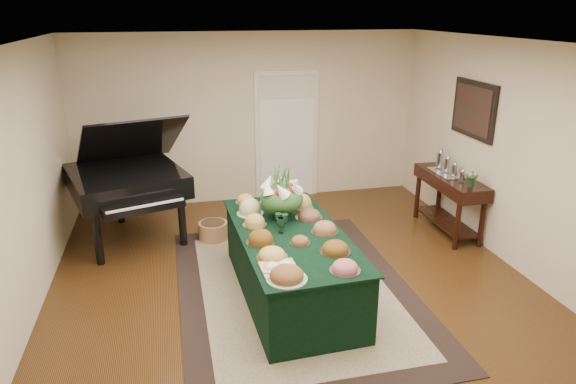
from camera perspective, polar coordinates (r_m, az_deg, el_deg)
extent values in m
plane|color=black|center=(6.03, 0.66, -10.39)|extent=(6.00, 6.00, 0.00)
cube|color=black|center=(5.95, 0.82, -10.78)|extent=(2.60, 3.63, 0.01)
cube|color=#BAAE8B|center=(5.94, 0.82, -10.73)|extent=(2.08, 3.12, 0.01)
cube|color=white|center=(8.48, -0.17, 6.30)|extent=(1.05, 0.04, 2.10)
cube|color=white|center=(8.48, -0.14, 5.94)|extent=(0.90, 0.06, 2.00)
cube|color=black|center=(5.69, 0.29, -8.06)|extent=(1.13, 2.30, 0.74)
cube|color=black|center=(5.52, 0.30, -4.61)|extent=(1.19, 2.36, 0.02)
cylinder|color=#AFB9AF|center=(6.02, -4.23, -2.39)|extent=(0.31, 0.31, 0.01)
ellipsoid|color=#F0EC96|center=(5.99, -4.25, -1.74)|extent=(0.26, 0.26, 0.13)
cylinder|color=silver|center=(5.53, 4.09, -4.44)|extent=(0.30, 0.30, 0.01)
ellipsoid|color=#96623C|center=(5.51, 4.10, -3.97)|extent=(0.25, 0.25, 0.09)
cylinder|color=silver|center=(4.78, 6.35, -8.65)|extent=(0.29, 0.29, 0.01)
ellipsoid|color=#CF676B|center=(4.76, 6.37, -8.20)|extent=(0.24, 0.24, 0.07)
cylinder|color=silver|center=(5.29, -3.06, -5.59)|extent=(0.31, 0.31, 0.01)
ellipsoid|color=brown|center=(5.27, -3.08, -5.05)|extent=(0.25, 0.25, 0.10)
cylinder|color=silver|center=(5.89, 2.36, -2.87)|extent=(0.32, 0.32, 0.01)
ellipsoid|color=brown|center=(5.87, 2.37, -2.49)|extent=(0.26, 0.26, 0.07)
cylinder|color=silver|center=(6.52, 0.72, -0.54)|extent=(0.25, 0.25, 0.01)
ellipsoid|color=#F0EC96|center=(6.51, 0.72, -0.21)|extent=(0.21, 0.21, 0.07)
cylinder|color=silver|center=(6.36, -4.74, -1.16)|extent=(0.25, 0.25, 0.01)
ellipsoid|color=#DDB24F|center=(6.34, -4.75, -0.78)|extent=(0.21, 0.21, 0.08)
cylinder|color=silver|center=(4.98, -1.81, -7.27)|extent=(0.31, 0.31, 0.01)
ellipsoid|color=#DDB24F|center=(4.96, -1.81, -6.84)|extent=(0.26, 0.26, 0.07)
cylinder|color=silver|center=(5.11, 5.28, -6.60)|extent=(0.32, 0.32, 0.01)
ellipsoid|color=brown|center=(5.09, 5.30, -6.14)|extent=(0.26, 0.26, 0.08)
cylinder|color=silver|center=(6.18, 1.62, -1.74)|extent=(0.27, 0.27, 0.01)
ellipsoid|color=#DDB24F|center=(6.15, 1.63, -1.15)|extent=(0.22, 0.22, 0.12)
cylinder|color=silver|center=(5.70, -3.72, -3.69)|extent=(0.27, 0.27, 0.01)
ellipsoid|color=#DDB24F|center=(5.68, -3.73, -3.20)|extent=(0.22, 0.22, 0.09)
cylinder|color=#AFB9AF|center=(4.61, -0.14, -9.63)|extent=(0.37, 0.37, 0.01)
ellipsoid|color=brown|center=(4.59, -0.14, -9.09)|extent=(0.30, 0.30, 0.09)
cylinder|color=silver|center=(6.35, -1.92, -1.12)|extent=(0.28, 0.28, 0.01)
ellipsoid|color=#A2682F|center=(6.34, -1.93, -0.76)|extent=(0.23, 0.23, 0.07)
cylinder|color=silver|center=(5.27, 1.34, -5.68)|extent=(0.22, 0.22, 0.01)
ellipsoid|color=brown|center=(5.26, 1.35, -5.35)|extent=(0.18, 0.18, 0.05)
cube|color=tan|center=(4.77, -0.98, -8.51)|extent=(0.34, 0.34, 0.02)
ellipsoid|color=#F0E6CA|center=(4.77, -1.81, -7.87)|extent=(0.14, 0.14, 0.08)
ellipsoid|color=#F0E6CA|center=(4.82, -0.24, -7.62)|extent=(0.12, 0.12, 0.07)
cube|color=orange|center=(4.70, -0.14, -8.51)|extent=(0.11, 0.10, 0.05)
cylinder|color=black|center=(5.85, -0.69, -2.05)|extent=(0.19, 0.19, 0.19)
ellipsoid|color=#275221|center=(5.80, -0.70, -0.79)|extent=(0.49, 0.49, 0.32)
cylinder|color=black|center=(6.77, -20.39, -4.88)|extent=(0.10, 0.10, 0.69)
cylinder|color=black|center=(7.00, -11.66, -3.21)|extent=(0.10, 0.10, 0.69)
cylinder|color=black|center=(7.99, -18.24, -0.88)|extent=(0.10, 0.10, 0.69)
cube|color=black|center=(7.24, -17.53, 1.22)|extent=(1.75, 1.82, 0.30)
cube|color=black|center=(6.49, -15.71, -1.62)|extent=(1.01, 0.50, 0.10)
cube|color=black|center=(7.27, -17.06, 5.46)|extent=(1.58, 1.41, 0.76)
cylinder|color=#98693D|center=(7.18, -8.31, -4.30)|extent=(0.40, 0.40, 0.25)
cylinder|color=black|center=(7.09, 18.28, -3.66)|extent=(0.07, 0.07, 0.66)
cylinder|color=black|center=(7.28, 20.72, -3.34)|extent=(0.07, 0.07, 0.66)
cylinder|color=black|center=(8.01, 14.19, -0.55)|extent=(0.07, 0.07, 0.66)
cylinder|color=black|center=(8.18, 16.44, -0.35)|extent=(0.07, 0.07, 0.66)
cube|color=black|center=(7.49, 17.62, 1.09)|extent=(0.45, 1.34, 0.18)
cube|color=black|center=(7.70, 17.16, -3.12)|extent=(0.38, 1.18, 0.03)
cube|color=silver|center=(7.55, 17.29, 2.05)|extent=(0.34, 0.58, 0.02)
cylinder|color=black|center=(7.07, 19.65, 0.99)|extent=(0.08, 0.08, 0.11)
ellipsoid|color=#CE8599|center=(7.03, 19.75, 1.79)|extent=(0.17, 0.17, 0.11)
cube|color=black|center=(7.37, 19.95, 8.62)|extent=(0.04, 0.95, 0.75)
cube|color=#471219|center=(7.36, 19.79, 8.62)|extent=(0.01, 0.82, 0.62)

